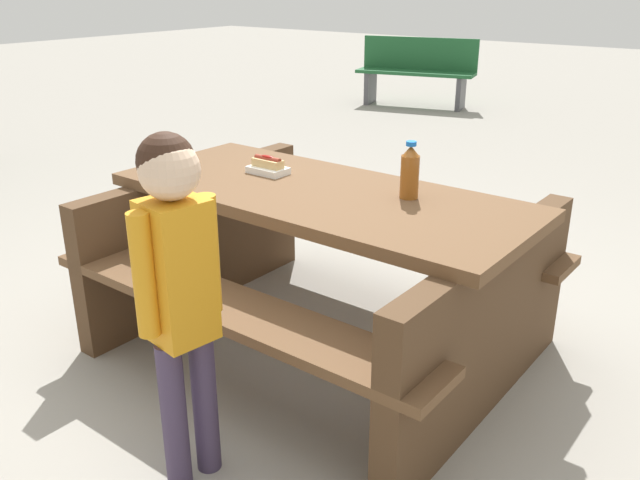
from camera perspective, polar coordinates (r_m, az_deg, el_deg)
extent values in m
plane|color=gray|center=(3.10, 0.00, -9.05)|extent=(30.00, 30.00, 0.00)
cube|color=brown|center=(2.80, 0.00, 3.80)|extent=(1.81, 0.79, 0.05)
cube|color=brown|center=(2.53, -7.82, -5.72)|extent=(1.80, 0.31, 0.04)
cube|color=brown|center=(3.33, 5.89, 1.30)|extent=(1.80, 0.31, 0.04)
cube|color=#4D3520|center=(3.43, -10.36, 0.22)|extent=(0.12, 1.40, 0.70)
cube|color=#4D3520|center=(2.59, 13.92, -7.52)|extent=(0.12, 1.40, 0.70)
cylinder|color=brown|center=(2.69, 7.67, 5.36)|extent=(0.08, 0.08, 0.17)
cone|color=brown|center=(2.67, 7.78, 7.56)|extent=(0.07, 0.07, 0.04)
cylinder|color=blue|center=(2.66, 7.81, 8.17)|extent=(0.04, 0.04, 0.02)
cube|color=white|center=(3.04, -4.46, 5.97)|extent=(0.18, 0.11, 0.03)
cube|color=#D8B272|center=(3.03, -4.48, 6.57)|extent=(0.15, 0.06, 0.04)
cylinder|color=maroon|center=(3.03, -4.49, 6.90)|extent=(0.14, 0.03, 0.03)
ellipsoid|color=maroon|center=(3.02, -4.50, 7.12)|extent=(0.07, 0.02, 0.01)
cylinder|color=#3F334C|center=(2.31, -9.81, -13.43)|extent=(0.08, 0.08, 0.53)
cylinder|color=#3F334C|center=(2.26, -12.35, -14.53)|extent=(0.08, 0.08, 0.53)
cube|color=orange|center=(2.04, -12.05, -2.65)|extent=(0.19, 0.20, 0.45)
cylinder|color=orange|center=(2.09, -9.51, -1.22)|extent=(0.07, 0.07, 0.38)
cylinder|color=orange|center=(1.98, -14.82, -2.96)|extent=(0.07, 0.07, 0.38)
sphere|color=beige|center=(1.94, -12.77, 5.86)|extent=(0.18, 0.18, 0.18)
sphere|color=#331E14|center=(1.94, -13.03, 6.57)|extent=(0.17, 0.17, 0.17)
cube|color=#1E592D|center=(8.88, 8.15, 13.99)|extent=(1.55, 0.76, 0.04)
cube|color=#1E592D|center=(9.02, 8.53, 15.50)|extent=(1.46, 0.41, 0.40)
cube|color=#4C4C51|center=(9.08, 4.33, 12.87)|extent=(0.15, 0.36, 0.41)
cube|color=#4C4C51|center=(8.78, 11.94, 12.18)|extent=(0.15, 0.36, 0.41)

